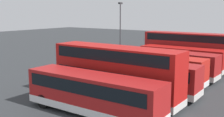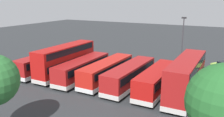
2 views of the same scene
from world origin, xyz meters
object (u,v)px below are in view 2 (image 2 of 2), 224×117
(bus_single_deck_second, at_px, (157,80))
(bus_single_deck_fourth, at_px, (107,71))
(lamp_post_tall, at_px, (182,41))
(bus_single_deck_third, at_px, (130,75))
(bus_single_deck_fifth, at_px, (83,69))
(bus_double_decker_sixth, at_px, (66,60))
(bus_single_deck_seventh, at_px, (45,63))
(bus_double_decker_near_end, at_px, (186,76))

(bus_single_deck_second, height_order, bus_single_deck_fourth, same)
(lamp_post_tall, bearing_deg, bus_single_deck_third, 64.95)
(bus_single_deck_fifth, bearing_deg, bus_single_deck_third, -176.40)
(bus_single_deck_third, height_order, bus_double_decker_sixth, bus_double_decker_sixth)
(bus_single_deck_fourth, bearing_deg, bus_single_deck_fifth, 10.16)
(bus_single_deck_second, height_order, lamp_post_tall, lamp_post_tall)
(bus_single_deck_second, height_order, bus_single_deck_fifth, same)
(bus_single_deck_fifth, xyz_separation_m, bus_single_deck_seventh, (6.97, 0.05, -0.00))
(bus_double_decker_sixth, bearing_deg, bus_double_decker_near_end, -179.15)
(bus_single_deck_third, bearing_deg, bus_single_deck_second, 177.70)
(bus_single_deck_fourth, bearing_deg, bus_double_decker_sixth, 1.54)
(lamp_post_tall, bearing_deg, bus_single_deck_second, 85.67)
(bus_single_deck_second, bearing_deg, bus_single_deck_seventh, 1.12)
(bus_single_deck_fourth, distance_m, bus_double_decker_sixth, 7.00)
(bus_double_decker_near_end, distance_m, bus_single_deck_second, 3.47)
(bus_double_decker_near_end, distance_m, lamp_post_tall, 9.97)
(bus_single_deck_fifth, bearing_deg, bus_single_deck_seventh, 0.38)
(bus_single_deck_second, bearing_deg, bus_single_deck_fourth, -2.72)
(bus_double_decker_near_end, distance_m, bus_double_decker_sixth, 17.59)
(bus_single_deck_fifth, xyz_separation_m, lamp_post_tall, (-11.64, -9.99, 3.40))
(bus_single_deck_second, bearing_deg, bus_single_deck_third, -2.30)
(bus_single_deck_second, distance_m, bus_double_decker_sixth, 14.26)
(bus_double_decker_near_end, bearing_deg, lamp_post_tall, -74.26)
(bus_double_decker_sixth, bearing_deg, bus_single_deck_third, 179.95)
(bus_double_decker_near_end, bearing_deg, bus_single_deck_third, 2.19)
(bus_single_deck_second, xyz_separation_m, bus_single_deck_fifth, (10.90, 0.30, 0.00))
(bus_single_deck_second, distance_m, bus_single_deck_third, 3.73)
(bus_single_deck_second, xyz_separation_m, bus_double_decker_sixth, (14.24, -0.16, 0.83))
(bus_double_decker_near_end, height_order, lamp_post_tall, lamp_post_tall)
(bus_double_decker_sixth, xyz_separation_m, lamp_post_tall, (-14.97, -9.53, 2.57))
(bus_double_decker_near_end, distance_m, bus_single_deck_fourth, 10.67)
(bus_single_deck_fifth, bearing_deg, bus_single_deck_second, -178.42)
(bus_single_deck_seventh, bearing_deg, bus_single_deck_fifth, -179.62)
(bus_double_decker_sixth, distance_m, lamp_post_tall, 17.93)
(bus_single_deck_fifth, relative_size, bus_double_decker_sixth, 0.95)
(bus_single_deck_fourth, distance_m, bus_single_deck_seventh, 10.61)
(bus_single_deck_third, xyz_separation_m, bus_single_deck_fourth, (3.56, -0.20, -0.00))
(bus_single_deck_seventh, bearing_deg, bus_double_decker_near_end, -177.93)
(bus_double_decker_near_end, distance_m, bus_single_deck_third, 7.13)
(bus_single_deck_third, distance_m, bus_single_deck_seventh, 14.16)
(bus_single_deck_fourth, bearing_deg, bus_single_deck_third, 176.84)
(bus_double_decker_sixth, relative_size, bus_single_deck_seventh, 1.06)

